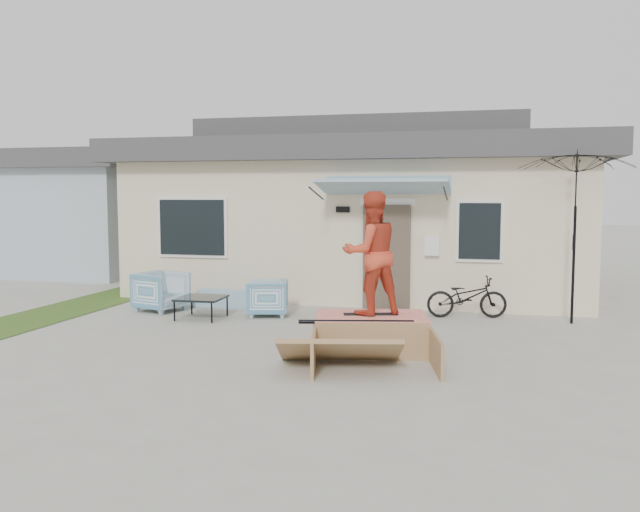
% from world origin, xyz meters
% --- Properties ---
extents(ground, '(90.00, 90.00, 0.00)m').
position_xyz_m(ground, '(0.00, 0.00, 0.00)').
color(ground, '#A09E92').
rests_on(ground, ground).
extents(grass_strip, '(1.40, 8.00, 0.01)m').
position_xyz_m(grass_strip, '(-5.20, 2.00, 0.00)').
color(grass_strip, '#33541D').
rests_on(grass_strip, ground).
extents(house, '(10.80, 8.49, 4.10)m').
position_xyz_m(house, '(0.00, 7.99, 1.94)').
color(house, beige).
rests_on(house, ground).
extents(neighbor_house, '(8.60, 7.60, 3.50)m').
position_xyz_m(neighbor_house, '(-10.50, 10.00, 1.78)').
color(neighbor_house, '#9EAABB').
rests_on(neighbor_house, ground).
extents(loveseat, '(1.36, 0.48, 0.52)m').
position_xyz_m(loveseat, '(-2.23, 3.96, 0.26)').
color(loveseat, teal).
rests_on(loveseat, ground).
extents(armchair_left, '(0.99, 1.03, 0.86)m').
position_xyz_m(armchair_left, '(-3.29, 3.17, 0.43)').
color(armchair_left, teal).
rests_on(armchair_left, ground).
extents(armchair_right, '(0.86, 0.89, 0.76)m').
position_xyz_m(armchair_right, '(-1.09, 3.18, 0.38)').
color(armchair_right, teal).
rests_on(armchair_right, ground).
extents(coffee_table, '(0.85, 0.85, 0.40)m').
position_xyz_m(coffee_table, '(-2.18, 2.61, 0.20)').
color(coffee_table, black).
rests_on(coffee_table, ground).
extents(bicycle, '(1.56, 0.80, 0.95)m').
position_xyz_m(bicycle, '(2.60, 3.92, 0.48)').
color(bicycle, black).
rests_on(bicycle, ground).
extents(patio_umbrella, '(2.13, 1.99, 2.20)m').
position_xyz_m(patio_umbrella, '(4.45, 3.79, 1.75)').
color(patio_umbrella, black).
rests_on(patio_umbrella, ground).
extents(skate_ramp, '(2.04, 2.44, 0.54)m').
position_xyz_m(skate_ramp, '(1.33, 0.79, 0.27)').
color(skate_ramp, olive).
rests_on(skate_ramp, ground).
extents(skateboard, '(0.82, 0.41, 0.05)m').
position_xyz_m(skateboard, '(1.31, 0.84, 0.56)').
color(skateboard, black).
rests_on(skateboard, skate_ramp).
extents(skater, '(1.11, 1.05, 1.80)m').
position_xyz_m(skater, '(1.31, 0.84, 1.48)').
color(skater, '#CE4128').
rests_on(skater, skateboard).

